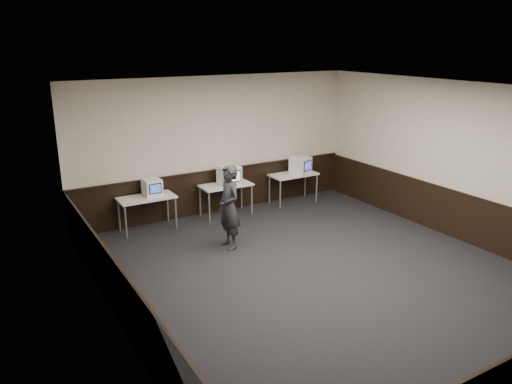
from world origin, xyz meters
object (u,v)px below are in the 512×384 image
Objects in this scene: desk_center at (226,187)px; desk_right at (293,176)px; emac_center at (229,175)px; person at (229,207)px; emac_right at (300,165)px; desk_left at (147,200)px; emac_left at (152,187)px.

desk_right is at bearing 0.00° from desk_center.
desk_right is at bearing -2.98° from emac_center.
emac_right is at bearing 120.54° from person.
desk_center is at bearing 0.00° from desk_left.
person reaches higher than emac_left.
emac_left is (0.15, 0.03, 0.26)m from desk_left.
emac_left is at bearing 173.00° from emac_center.
emac_center is at bearing 160.79° from emac_right.
desk_center is 0.71× the size of person.
desk_left is at bearing -147.72° from person.
desk_center is 0.30m from emac_center.
desk_right is 2.97× the size of emac_left.
desk_center is 1.77m from emac_left.
desk_left is 0.30m from emac_left.
emac_right reaches higher than desk_center.
emac_center is (1.97, -0.05, 0.29)m from desk_left.
emac_left is 2.00m from person.
desk_left is 0.71× the size of person.
desk_right is (3.80, 0.00, 0.00)m from desk_left.
person reaches higher than emac_right.
person reaches higher than emac_center.
desk_right is 0.71× the size of person.
emac_left reaches higher than desk_left.
person is at bearing -57.95° from desk_left.
desk_right is at bearing 0.00° from desk_left.
person is at bearing -147.36° from desk_right.
desk_center is 2.38× the size of emac_center.
emac_left is (-1.75, 0.03, 0.26)m from desk_center.
emac_left is 1.82m from emac_center.
emac_center is (-1.83, -0.05, 0.29)m from desk_right.
desk_center is 2.09m from emac_right.
desk_right is 1.85m from emac_center.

